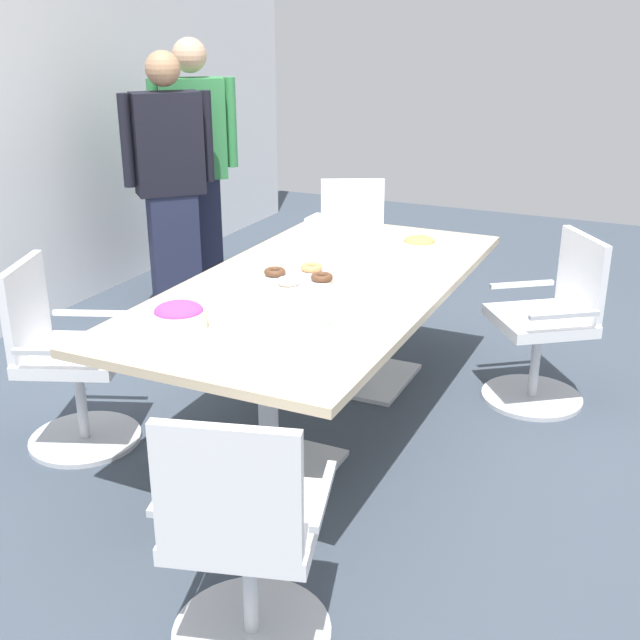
{
  "coord_description": "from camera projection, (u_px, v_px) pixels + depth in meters",
  "views": [
    {
      "loc": [
        -3.34,
        -1.55,
        1.97
      ],
      "look_at": [
        0.0,
        0.0,
        0.55
      ],
      "focal_mm": 44.76,
      "sensor_mm": 36.0,
      "label": 1
    }
  ],
  "objects": [
    {
      "name": "ground_plane",
      "position": [
        320.0,
        419.0,
        4.15
      ],
      "size": [
        10.0,
        10.0,
        0.01
      ],
      "primitive_type": "cube",
      "color": "#3D4754"
    },
    {
      "name": "conference_table",
      "position": [
        320.0,
        306.0,
        3.92
      ],
      "size": [
        2.4,
        1.2,
        0.75
      ],
      "color": "#CCB793",
      "rests_on": "ground"
    },
    {
      "name": "office_chair_0",
      "position": [
        66.0,
        365.0,
        3.79
      ],
      "size": [
        0.7,
        0.7,
        0.91
      ],
      "rotation": [
        0.0,
        0.0,
        -2.76
      ],
      "color": "silver",
      "rests_on": "ground"
    },
    {
      "name": "office_chair_1",
      "position": [
        244.0,
        545.0,
        2.51
      ],
      "size": [
        0.67,
        0.67,
        0.91
      ],
      "rotation": [
        0.0,
        0.0,
        -1.29
      ],
      "color": "silver",
      "rests_on": "ground"
    },
    {
      "name": "office_chair_2",
      "position": [
        548.0,
        329.0,
        4.22
      ],
      "size": [
        0.75,
        0.75,
        0.91
      ],
      "rotation": [
        0.0,
        0.0,
        0.63
      ],
      "color": "silver",
      "rests_on": "ground"
    },
    {
      "name": "office_chair_3",
      "position": [
        353.0,
        256.0,
        5.49
      ],
      "size": [
        0.72,
        0.72,
        0.91
      ],
      "rotation": [
        0.0,
        0.0,
        -4.25
      ],
      "color": "silver",
      "rests_on": "ground"
    },
    {
      "name": "person_standing_0",
      "position": [
        170.0,
        182.0,
        5.34
      ],
      "size": [
        0.5,
        0.48,
        1.76
      ],
      "rotation": [
        0.0,
        0.0,
        -3.9
      ],
      "color": "#232842",
      "rests_on": "ground"
    },
    {
      "name": "person_standing_1",
      "position": [
        196.0,
        165.0,
        5.69
      ],
      "size": [
        0.44,
        0.53,
        1.82
      ],
      "rotation": [
        0.0,
        0.0,
        -4.06
      ],
      "color": "#232842",
      "rests_on": "ground"
    },
    {
      "name": "snack_bowl_cookies",
      "position": [
        419.0,
        245.0,
        4.33
      ],
      "size": [
        0.19,
        0.19,
        0.09
      ],
      "color": "white",
      "rests_on": "conference_table"
    },
    {
      "name": "snack_bowl_candy_mix",
      "position": [
        179.0,
        316.0,
        3.28
      ],
      "size": [
        0.23,
        0.23,
        0.11
      ],
      "color": "white",
      "rests_on": "conference_table"
    },
    {
      "name": "donut_platter",
      "position": [
        299.0,
        276.0,
        3.9
      ],
      "size": [
        0.35,
        0.35,
        0.04
      ],
      "color": "white",
      "rests_on": "conference_table"
    },
    {
      "name": "plate_stack",
      "position": [
        308.0,
        321.0,
        3.33
      ],
      "size": [
        0.2,
        0.2,
        0.04
      ],
      "color": "white",
      "rests_on": "conference_table"
    },
    {
      "name": "napkin_pile",
      "position": [
        324.0,
        224.0,
        4.76
      ],
      "size": [
        0.17,
        0.17,
        0.09
      ],
      "primitive_type": "cube",
      "color": "white",
      "rests_on": "conference_table"
    }
  ]
}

